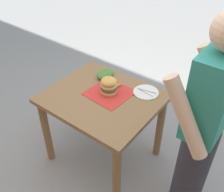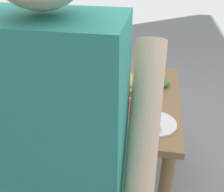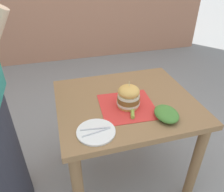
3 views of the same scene
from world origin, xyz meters
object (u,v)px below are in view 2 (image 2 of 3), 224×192
object	(u,v)px
side_plate_with_forks	(156,123)
diner_across_table	(68,192)
pickle_spear	(142,97)
patio_table	(115,113)
side_salad	(156,81)
sandwich	(126,86)

from	to	relation	value
side_plate_with_forks	diner_across_table	world-z (taller)	diner_across_table
pickle_spear	diner_across_table	size ratio (longest dim) A/B	0.05
patio_table	diner_across_table	size ratio (longest dim) A/B	0.56
pickle_spear	diner_across_table	distance (m)	0.87
side_salad	patio_table	bearing A→B (deg)	34.52
sandwich	side_plate_with_forks	distance (m)	0.33
pickle_spear	side_plate_with_forks	bearing A→B (deg)	109.75
sandwich	diner_across_table	size ratio (longest dim) A/B	0.11
side_salad	side_plate_with_forks	bearing A→B (deg)	91.99
patio_table	side_salad	distance (m)	0.35
side_salad	diner_across_table	xyz separation A→B (m)	(0.26, 1.03, 0.10)
patio_table	side_salad	size ratio (longest dim) A/B	5.22
side_salad	diner_across_table	distance (m)	1.07
patio_table	side_salad	bearing A→B (deg)	-145.48
pickle_spear	side_salad	bearing A→B (deg)	-111.49
side_plate_with_forks	side_salad	distance (m)	0.44
sandwich	pickle_spear	distance (m)	0.12
patio_table	diner_across_table	world-z (taller)	diner_across_table
pickle_spear	diner_across_table	bearing A→B (deg)	77.39
pickle_spear	side_salad	size ratio (longest dim) A/B	0.46
sandwich	pickle_spear	bearing A→B (deg)	176.11
sandwich	side_plate_with_forks	world-z (taller)	sandwich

